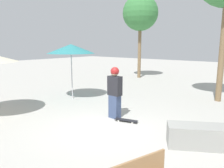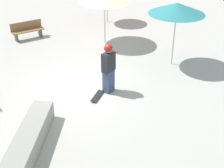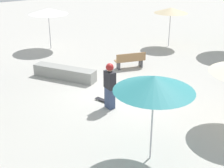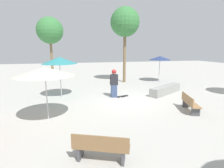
% 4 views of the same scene
% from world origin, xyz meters
% --- Properties ---
extents(ground_plane, '(60.00, 60.00, 0.00)m').
position_xyz_m(ground_plane, '(0.00, 0.00, 0.00)').
color(ground_plane, '#B2AFA8').
extents(skater_main, '(0.30, 0.50, 1.83)m').
position_xyz_m(skater_main, '(0.95, 0.49, 0.99)').
color(skater_main, '#38476B').
rests_on(skater_main, ground_plane).
extents(skateboard, '(0.40, 0.82, 0.07)m').
position_xyz_m(skateboard, '(0.86, -0.08, 0.06)').
color(skateboard, black).
rests_on(skateboard, ground_plane).
extents(concrete_ledge, '(2.13, 3.05, 0.57)m').
position_xyz_m(concrete_ledge, '(0.94, -3.28, 0.28)').
color(concrete_ledge, gray).
rests_on(concrete_ledge, ground_plane).
extents(bench_near, '(1.03, 1.65, 0.85)m').
position_xyz_m(bench_near, '(-5.41, 2.52, 0.43)').
color(bench_near, '#47474C').
rests_on(bench_near, ground_plane).
extents(bench_far, '(1.66, 0.91, 0.85)m').
position_xyz_m(bench_far, '(-2.52, -2.57, 0.43)').
color(bench_far, '#47474C').
rests_on(bench_far, ground_plane).
extents(shade_umbrella_teal, '(2.23, 2.23, 2.61)m').
position_xyz_m(shade_umbrella_teal, '(1.86, 3.84, 2.39)').
color(shade_umbrella_teal, '#B7B7BC').
rests_on(shade_umbrella_teal, ground_plane).
extents(shade_umbrella_navy, '(2.11, 2.11, 2.43)m').
position_xyz_m(shade_umbrella_navy, '(5.33, -5.15, 2.25)').
color(shade_umbrella_navy, '#B7B7BC').
rests_on(shade_umbrella_navy, ground_plane).
extents(shade_umbrella_cream, '(2.51, 2.51, 2.36)m').
position_xyz_m(shade_umbrella_cream, '(-1.90, 4.28, 2.17)').
color(shade_umbrella_cream, '#B7B7BC').
rests_on(shade_umbrella_cream, ground_plane).
extents(palm_tree_left, '(2.68, 2.68, 6.27)m').
position_xyz_m(palm_tree_left, '(9.71, 4.98, 4.90)').
color(palm_tree_left, brown).
rests_on(palm_tree_left, ground_plane).
extents(palm_tree_center_left, '(2.61, 2.61, 6.76)m').
position_xyz_m(palm_tree_center_left, '(5.83, -1.78, 5.40)').
color(palm_tree_center_left, brown).
rests_on(palm_tree_center_left, ground_plane).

